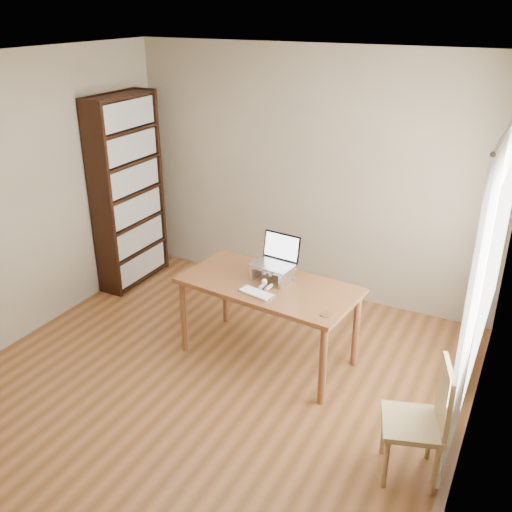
{
  "coord_description": "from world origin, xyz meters",
  "views": [
    {
      "loc": [
        2.15,
        -3.1,
        2.96
      ],
      "look_at": [
        0.13,
        0.79,
        0.99
      ],
      "focal_mm": 40.0,
      "sensor_mm": 36.0,
      "label": 1
    }
  ],
  "objects": [
    {
      "name": "laptop_stand",
      "position": [
        0.25,
        0.89,
        0.83
      ],
      "size": [
        0.32,
        0.25,
        0.13
      ],
      "rotation": [
        0.0,
        0.0,
        -0.1
      ],
      "color": "silver",
      "rests_on": "desk"
    },
    {
      "name": "chair",
      "position": [
        1.77,
        0.01,
        0.47
      ],
      "size": [
        0.49,
        0.49,
        0.88
      ],
      "rotation": [
        0.0,
        0.0,
        0.31
      ],
      "color": "tan",
      "rests_on": "ground"
    },
    {
      "name": "coaster",
      "position": [
        0.88,
        0.54,
        0.75
      ],
      "size": [
        0.1,
        0.1,
        0.01
      ],
      "primitive_type": "cylinder",
      "color": "brown",
      "rests_on": "desk"
    },
    {
      "name": "keyboard",
      "position": [
        0.24,
        0.59,
        0.76
      ],
      "size": [
        0.33,
        0.19,
        0.02
      ],
      "rotation": [
        0.0,
        0.0,
        -0.2
      ],
      "color": "silver",
      "rests_on": "desk"
    },
    {
      "name": "room",
      "position": [
        0.03,
        0.01,
        1.3
      ],
      "size": [
        4.04,
        4.54,
        2.64
      ],
      "color": "brown",
      "rests_on": "ground"
    },
    {
      "name": "curtains",
      "position": [
        1.92,
        0.8,
        1.17
      ],
      "size": [
        0.03,
        1.9,
        2.25
      ],
      "color": "white",
      "rests_on": "ground"
    },
    {
      "name": "laptop",
      "position": [
        0.25,
        0.96,
        0.94
      ],
      "size": [
        0.38,
        0.33,
        0.25
      ],
      "rotation": [
        0.0,
        0.0,
        -0.1
      ],
      "color": "silver",
      "rests_on": "laptop_stand"
    },
    {
      "name": "bookshelf",
      "position": [
        -1.83,
        1.55,
        1.05
      ],
      "size": [
        0.3,
        0.9,
        2.1
      ],
      "color": "black",
      "rests_on": "ground"
    },
    {
      "name": "desk",
      "position": [
        0.25,
        0.81,
        0.66
      ],
      "size": [
        1.58,
        0.9,
        0.75
      ],
      "rotation": [
        0.0,
        0.0,
        -0.1
      ],
      "color": "brown",
      "rests_on": "ground"
    },
    {
      "name": "cat",
      "position": [
        0.27,
        0.92,
        0.82
      ],
      "size": [
        0.25,
        0.49,
        0.16
      ],
      "rotation": [
        0.0,
        0.0,
        -0.06
      ],
      "color": "#4A433A",
      "rests_on": "desk"
    }
  ]
}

